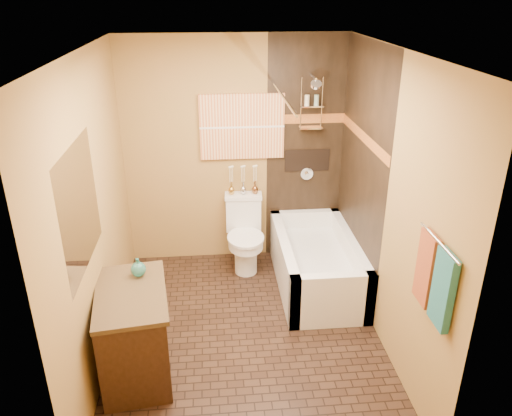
{
  "coord_description": "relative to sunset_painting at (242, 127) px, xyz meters",
  "views": [
    {
      "loc": [
        -0.26,
        -3.7,
        2.93
      ],
      "look_at": [
        0.13,
        0.4,
        1.08
      ],
      "focal_mm": 35.0,
      "sensor_mm": 36.0,
      "label": 1
    }
  ],
  "objects": [
    {
      "name": "floor",
      "position": [
        -0.08,
        -1.48,
        -1.55
      ],
      "size": [
        3.0,
        3.0,
        0.0
      ],
      "primitive_type": "plane",
      "color": "black",
      "rests_on": "ground"
    },
    {
      "name": "mosaic_band_back",
      "position": [
        0.69,
        0.0,
        0.07
      ],
      "size": [
        0.85,
        0.01,
        0.1
      ],
      "primitive_type": "cube",
      "color": "#9B481C",
      "rests_on": "alcove_tile_back"
    },
    {
      "name": "bathtub",
      "position": [
        0.72,
        -0.73,
        -1.33
      ],
      "size": [
        0.8,
        1.5,
        0.55
      ],
      "color": "white",
      "rests_on": "floor"
    },
    {
      "name": "mosaic_band_right",
      "position": [
        1.1,
        -0.73,
        0.07
      ],
      "size": [
        0.01,
        1.5,
        0.1
      ],
      "primitive_type": "cube",
      "color": "#9B481C",
      "rests_on": "alcove_tile_right"
    },
    {
      "name": "towel_bar",
      "position": [
        1.07,
        -2.53,
        -0.1
      ],
      "size": [
        0.02,
        0.55,
        0.02
      ],
      "primitive_type": "cylinder",
      "rotation": [
        1.57,
        0.0,
        0.0
      ],
      "color": "silver",
      "rests_on": "wall_right"
    },
    {
      "name": "teal_bottle",
      "position": [
        -0.96,
        -1.65,
        -0.69
      ],
      "size": [
        0.15,
        0.15,
        0.19
      ],
      "primitive_type": null,
      "rotation": [
        0.0,
        0.0,
        -0.23
      ],
      "color": "#267465",
      "rests_on": "vanity"
    },
    {
      "name": "alcove_niche",
      "position": [
        0.72,
        0.01,
        -0.4
      ],
      "size": [
        0.5,
        0.01,
        0.25
      ],
      "primitive_type": "cube",
      "color": "black",
      "rests_on": "alcove_tile_back"
    },
    {
      "name": "curtain_rod",
      "position": [
        0.32,
        -0.73,
        0.47
      ],
      "size": [
        0.03,
        1.55,
        0.03
      ],
      "primitive_type": "cylinder",
      "rotation": [
        1.57,
        0.0,
        0.0
      ],
      "color": "silver",
      "rests_on": "wall_back"
    },
    {
      "name": "wall_front",
      "position": [
        -0.08,
        -2.98,
        -0.3
      ],
      "size": [
        2.4,
        0.02,
        2.5
      ],
      "primitive_type": "cube",
      "color": "#9F713D",
      "rests_on": "floor"
    },
    {
      "name": "wall_left",
      "position": [
        -1.28,
        -1.48,
        -0.3
      ],
      "size": [
        0.02,
        3.0,
        2.5
      ],
      "primitive_type": "cube",
      "color": "#9F713D",
      "rests_on": "floor"
    },
    {
      "name": "wall_back",
      "position": [
        -0.08,
        0.02,
        -0.3
      ],
      "size": [
        2.4,
        0.02,
        2.5
      ],
      "primitive_type": "cube",
      "color": "#9F713D",
      "rests_on": "floor"
    },
    {
      "name": "alcove_tile_right",
      "position": [
        1.11,
        -0.73,
        -0.3
      ],
      "size": [
        0.01,
        1.5,
        2.5
      ],
      "primitive_type": "cube",
      "color": "black",
      "rests_on": "wall_right"
    },
    {
      "name": "towel_rust",
      "position": [
        1.08,
        -2.4,
        -0.37
      ],
      "size": [
        0.05,
        0.22,
        0.52
      ],
      "primitive_type": "cube",
      "color": "#92351A",
      "rests_on": "towel_bar"
    },
    {
      "name": "alcove_tile_back",
      "position": [
        0.69,
        0.01,
        -0.3
      ],
      "size": [
        0.85,
        0.01,
        2.5
      ],
      "primitive_type": "cube",
      "color": "black",
      "rests_on": "wall_back"
    },
    {
      "name": "wall_right",
      "position": [
        1.12,
        -1.48,
        -0.3
      ],
      "size": [
        0.02,
        3.0,
        2.5
      ],
      "primitive_type": "cube",
      "color": "#9F713D",
      "rests_on": "floor"
    },
    {
      "name": "towel_teal",
      "position": [
        1.08,
        -2.66,
        -0.37
      ],
      "size": [
        0.05,
        0.22,
        0.52
      ],
      "primitive_type": "cube",
      "color": "#1E6166",
      "rests_on": "towel_bar"
    },
    {
      "name": "toilet",
      "position": [
        -0.0,
        -0.27,
        -1.14
      ],
      "size": [
        0.42,
        0.61,
        0.81
      ],
      "rotation": [
        0.0,
        0.0,
        -0.05
      ],
      "color": "white",
      "rests_on": "floor"
    },
    {
      "name": "vanity",
      "position": [
        -1.01,
        -1.88,
        -1.16
      ],
      "size": [
        0.65,
        0.94,
        0.78
      ],
      "rotation": [
        0.0,
        0.0,
        0.13
      ],
      "color": "black",
      "rests_on": "floor"
    },
    {
      "name": "shower_fixtures",
      "position": [
        0.72,
        -0.1,
        0.12
      ],
      "size": [
        0.24,
        0.33,
        1.16
      ],
      "color": "silver",
      "rests_on": "floor"
    },
    {
      "name": "vanity_mirror",
      "position": [
        -1.27,
        -1.88,
        -0.05
      ],
      "size": [
        0.01,
        1.0,
        0.9
      ],
      "primitive_type": "cube",
      "color": "white",
      "rests_on": "wall_left"
    },
    {
      "name": "bud_vases",
      "position": [
        -0.0,
        -0.08,
        -0.56
      ],
      "size": [
        0.33,
        0.07,
        0.33
      ],
      "color": "#BD903B",
      "rests_on": "toilet"
    },
    {
      "name": "sunset_painting",
      "position": [
        0.0,
        0.0,
        0.0
      ],
      "size": [
        0.9,
        0.04,
        0.7
      ],
      "primitive_type": "cube",
      "color": "#D36031",
      "rests_on": "wall_back"
    },
    {
      "name": "ceiling",
      "position": [
        -0.08,
        -1.48,
        0.95
      ],
      "size": [
        3.0,
        3.0,
        0.0
      ],
      "primitive_type": "plane",
      "color": "silver",
      "rests_on": "wall_back"
    }
  ]
}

